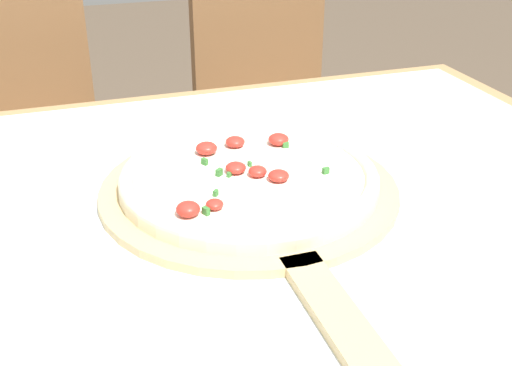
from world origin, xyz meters
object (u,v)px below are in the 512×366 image
Objects in this scene: pizza_peel at (254,196)px; pizza at (249,177)px; chair_right at (271,110)px; chair_left at (23,140)px.

pizza is (-0.00, 0.02, 0.02)m from pizza_peel.
chair_right is (0.33, 0.84, -0.22)m from pizza_peel.
chair_right reaches higher than pizza.
pizza is 0.40× the size of chair_left.
chair_left reaches higher than pizza.
pizza is 0.92m from chair_right.
chair_left is 1.00× the size of chair_right.
chair_right is at bearing 68.82° from pizza_peel.
pizza_peel is 0.93m from chair_left.
chair_left and chair_right have the same top height.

